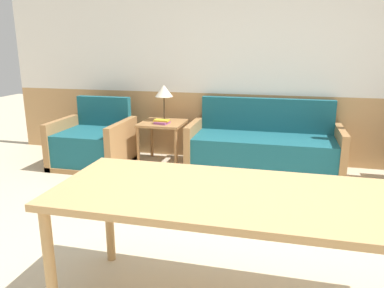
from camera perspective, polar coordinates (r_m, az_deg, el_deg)
ground_plane at (r=2.78m, az=6.37°, el=-18.42°), size 16.00×16.00×0.00m
wall_back at (r=4.95m, az=11.01°, el=12.62°), size 7.20×0.06×2.70m
couch at (r=4.68m, az=10.84°, el=-0.91°), size 1.83×0.76×0.87m
armchair at (r=5.01m, az=-14.79°, el=-0.12°), size 0.90×0.83×0.85m
side_table at (r=4.89m, az=-4.49°, el=2.35°), size 0.56×0.56×0.55m
table_lamp at (r=4.91m, az=-4.30°, el=7.89°), size 0.23×0.23×0.47m
book_stack at (r=4.77m, az=-4.61°, el=3.39°), size 0.20×0.18×0.05m
dining_table at (r=2.06m, az=8.85°, el=-9.23°), size 2.15×0.82×0.76m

